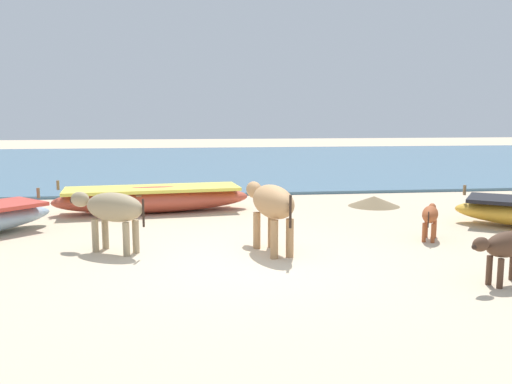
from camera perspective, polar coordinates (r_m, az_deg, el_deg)
name	(u,v)px	position (r m, az deg, el deg)	size (l,w,h in m)	color
ground	(250,262)	(8.03, -0.63, -7.38)	(80.00, 80.00, 0.00)	beige
sea_water	(207,162)	(24.33, -5.13, 3.15)	(60.00, 20.00, 0.08)	slate
fishing_boat_3	(153,198)	(12.24, -10.75, -0.66)	(4.40, 1.65, 0.76)	#B74733
cow_adult_dun	(112,209)	(8.77, -14.89, -1.77)	(1.34, 1.02, 0.95)	tan
calf_near_dark	(506,247)	(7.59, 24.75, -5.23)	(1.03, 0.57, 0.69)	#4C3323
calf_far_rust	(430,215)	(9.82, 17.81, -2.35)	(0.60, 0.86, 0.59)	#9E4C28
cow_second_adult_tan	(271,204)	(8.48, 1.62, -1.24)	(0.76, 1.62, 1.07)	tan
debris_pile_0	(374,201)	(13.11, 12.26, -0.95)	(1.21, 1.21, 0.24)	#7A6647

